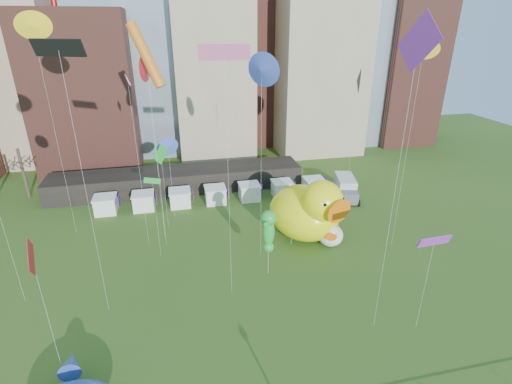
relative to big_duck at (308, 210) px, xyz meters
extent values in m
cube|color=gray|center=(-40.44, 38.43, 17.27)|extent=(14.00, 12.00, 42.00)
cube|color=brown|center=(-28.44, 32.43, 9.27)|extent=(16.00, 14.00, 26.00)
cube|color=#8C9EB2|center=(-16.44, 40.43, 23.77)|extent=(12.00, 12.00, 55.00)
cube|color=gray|center=(-6.44, 36.43, 13.27)|extent=(14.00, 14.00, 34.00)
cube|color=gray|center=(13.56, 34.43, 11.27)|extent=(16.00, 14.00, 30.00)
cube|color=#8C9EB2|center=(23.56, 38.43, 20.27)|extent=(14.00, 12.00, 48.00)
cube|color=brown|center=(33.56, 36.43, 14.27)|extent=(12.00, 12.00, 36.00)
cube|color=black|center=(-14.44, 18.43, -2.13)|extent=(38.00, 6.00, 3.20)
cube|color=white|center=(-24.44, 12.43, -2.63)|extent=(2.80, 2.80, 2.20)
cube|color=red|center=(-22.64, 12.43, -2.13)|extent=(0.08, 1.40, 1.60)
cube|color=white|center=(-19.44, 12.43, -2.63)|extent=(2.80, 2.80, 2.20)
cube|color=red|center=(-17.64, 12.43, -2.13)|extent=(0.08, 1.40, 1.60)
cube|color=white|center=(-14.44, 12.43, -2.63)|extent=(2.80, 2.80, 2.20)
cube|color=red|center=(-12.64, 12.43, -2.13)|extent=(0.08, 1.40, 1.60)
cube|color=white|center=(-9.44, 12.43, -2.63)|extent=(2.80, 2.80, 2.20)
cube|color=red|center=(-7.64, 12.43, -2.13)|extent=(0.08, 1.40, 1.60)
cube|color=white|center=(-4.44, 12.43, -2.63)|extent=(2.80, 2.80, 2.20)
cube|color=red|center=(-2.64, 12.43, -2.13)|extent=(0.08, 1.40, 1.60)
cube|color=white|center=(0.56, 12.43, -2.63)|extent=(2.80, 2.80, 2.20)
cube|color=red|center=(2.36, 12.43, -2.13)|extent=(0.08, 1.40, 1.60)
cube|color=white|center=(5.56, 12.43, -2.63)|extent=(2.80, 2.80, 2.20)
cube|color=red|center=(7.36, 12.43, -2.13)|extent=(0.08, 1.40, 1.60)
cylinder|color=#382B21|center=(-36.44, 20.43, 0.02)|extent=(0.44, 0.44, 7.50)
ellipsoid|color=#FFFC0D|center=(-0.24, 0.57, -0.55)|extent=(10.56, 11.28, 6.35)
ellipsoid|color=#FFFC0D|center=(-1.58, 3.82, -0.72)|extent=(2.57, 2.32, 2.57)
sphere|color=#FFFC0D|center=(0.85, -2.05, 2.00)|extent=(6.24, 6.24, 4.78)
cone|color=orange|center=(1.63, -3.93, 1.84)|extent=(3.25, 2.99, 2.63)
sphere|color=white|center=(0.14, -3.77, 2.64)|extent=(0.86, 0.86, 0.86)
sphere|color=white|center=(2.57, -2.76, 2.64)|extent=(0.86, 0.86, 0.86)
sphere|color=black|center=(0.30, -4.14, 2.64)|extent=(0.43, 0.43, 0.43)
sphere|color=black|center=(2.72, -3.14, 2.64)|extent=(0.43, 0.43, 0.43)
ellipsoid|color=white|center=(2.25, -1.93, -2.51)|extent=(4.05, 4.33, 2.44)
ellipsoid|color=white|center=(2.76, -0.68, -2.57)|extent=(0.99, 0.89, 0.99)
sphere|color=white|center=(1.84, -2.94, -1.52)|extent=(2.39, 2.39, 1.84)
cone|color=orange|center=(1.55, -3.66, -1.58)|extent=(1.25, 1.15, 1.01)
sphere|color=white|center=(1.18, -3.22, -1.28)|extent=(0.33, 0.33, 0.33)
sphere|color=white|center=(2.12, -3.60, -1.28)|extent=(0.33, 0.33, 0.33)
sphere|color=black|center=(1.12, -3.36, -1.28)|extent=(0.17, 0.17, 0.17)
sphere|color=black|center=(2.06, -3.74, -1.28)|extent=(0.17, 0.17, 0.17)
cylinder|color=silver|center=(-6.23, -5.93, -1.29)|extent=(0.03, 0.03, 4.87)
ellipsoid|color=green|center=(-6.23, -5.93, 1.14)|extent=(1.49, 1.37, 3.04)
sphere|color=green|center=(-6.23, -6.08, 2.77)|extent=(2.04, 2.04, 1.55)
cone|color=green|center=(-6.23, -6.78, 2.70)|extent=(0.88, 1.11, 0.54)
sphere|color=green|center=(-6.23, -5.88, -0.60)|extent=(1.09, 1.09, 1.09)
cylinder|color=silver|center=(-2.14, -0.88, -2.10)|extent=(0.03, 0.03, 3.26)
ellipsoid|color=#4F38AA|center=(-2.14, -0.88, -0.46)|extent=(0.97, 0.81, 2.35)
sphere|color=#4F38AA|center=(-2.14, -1.03, 0.80)|extent=(1.27, 1.27, 1.20)
cone|color=#4F38AA|center=(-2.14, -1.57, 0.74)|extent=(0.46, 0.77, 0.42)
sphere|color=#4F38AA|center=(-2.14, -0.83, -1.81)|extent=(0.84, 0.84, 0.84)
cone|color=#373186|center=(-23.24, -15.42, -2.25)|extent=(1.72, 1.93, 1.59)
cube|color=silver|center=(9.92, 10.89, -2.13)|extent=(3.63, 5.61, 2.58)
cube|color=#595960|center=(9.13, 7.68, -2.64)|extent=(2.75, 2.37, 1.65)
cylinder|color=black|center=(8.22, 9.39, -3.26)|extent=(0.47, 0.96, 0.93)
cylinder|color=black|center=(10.73, 8.78, -3.26)|extent=(0.47, 0.96, 0.93)
cylinder|color=black|center=(9.05, 12.80, -3.26)|extent=(0.47, 0.96, 0.93)
cylinder|color=black|center=(11.56, 12.19, -3.26)|extent=(0.47, 0.96, 0.93)
cylinder|color=silver|center=(-16.65, 3.95, 6.12)|extent=(0.02, 0.02, 19.70)
cone|color=red|center=(-16.65, 3.95, 15.97)|extent=(0.98, 2.77, 2.77)
cylinder|color=silver|center=(-10.40, -8.10, 7.20)|extent=(0.02, 0.02, 21.86)
cube|color=pink|center=(-10.40, -8.10, 18.14)|extent=(3.92, 1.11, 1.18)
cylinder|color=silver|center=(7.38, 5.20, 5.06)|extent=(0.02, 0.02, 17.58)
cone|color=black|center=(7.38, 5.20, 13.85)|extent=(1.67, 2.59, 2.78)
cylinder|color=silver|center=(-16.23, 6.58, 1.12)|extent=(0.02, 0.02, 9.69)
cube|color=green|center=(-16.23, 6.58, 5.96)|extent=(1.77, 1.86, 2.53)
cylinder|color=silver|center=(9.36, -3.57, 7.08)|extent=(0.02, 0.02, 21.61)
cone|color=yellow|center=(9.36, -3.57, 17.88)|extent=(1.75, 1.31, 1.95)
cylinder|color=silver|center=(-6.13, -2.11, 6.23)|extent=(0.02, 0.02, 19.92)
cone|color=blue|center=(-6.13, -2.11, 16.19)|extent=(1.67, 2.99, 3.12)
cylinder|color=silver|center=(-16.50, 1.95, 6.78)|extent=(0.02, 0.02, 21.02)
cylinder|color=orange|center=(-16.50, 1.95, 17.29)|extent=(3.58, 2.79, 6.09)
cylinder|color=silver|center=(4.27, -16.19, 0.52)|extent=(0.02, 0.02, 8.49)
cube|color=purple|center=(4.27, -16.19, 4.76)|extent=(2.84, 0.57, 0.87)
cylinder|color=silver|center=(-24.22, -14.66, 1.33)|extent=(0.02, 0.02, 10.12)
cube|color=red|center=(-24.22, -14.66, 6.40)|extent=(0.47, 2.65, 2.68)
cylinder|color=silver|center=(-18.49, 2.27, 5.68)|extent=(0.02, 0.02, 18.82)
cube|color=pink|center=(-18.49, 2.27, 15.09)|extent=(0.73, 2.62, 0.80)
cylinder|color=silver|center=(-21.71, -8.29, 7.44)|extent=(0.02, 0.02, 22.33)
cube|color=black|center=(-21.71, -8.29, 18.60)|extent=(3.75, 2.08, 1.18)
cylinder|color=silver|center=(-17.15, -0.03, 0.77)|extent=(0.02, 0.02, 8.99)
cube|color=green|center=(-17.15, -0.03, 5.26)|extent=(1.78, 1.01, 0.57)
cylinder|color=silver|center=(-27.44, 7.54, 8.09)|extent=(0.02, 0.02, 23.63)
cone|color=yellow|center=(-27.44, 7.54, 19.90)|extent=(2.74, 1.18, 2.76)
cylinder|color=silver|center=(-15.37, 9.20, 1.12)|extent=(0.02, 0.02, 9.69)
cone|color=blue|center=(-15.37, 9.20, 5.96)|extent=(1.95, 1.46, 2.18)
cylinder|color=silver|center=(-29.50, -5.33, 4.29)|extent=(0.02, 0.02, 16.03)
cylinder|color=silver|center=(0.85, -15.18, 7.65)|extent=(0.02, 0.02, 22.76)
cube|color=purple|center=(0.85, -15.18, 19.03)|extent=(0.62, 3.77, 3.81)
camera|label=1|loc=(-14.68, -38.12, 20.13)|focal=27.00mm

